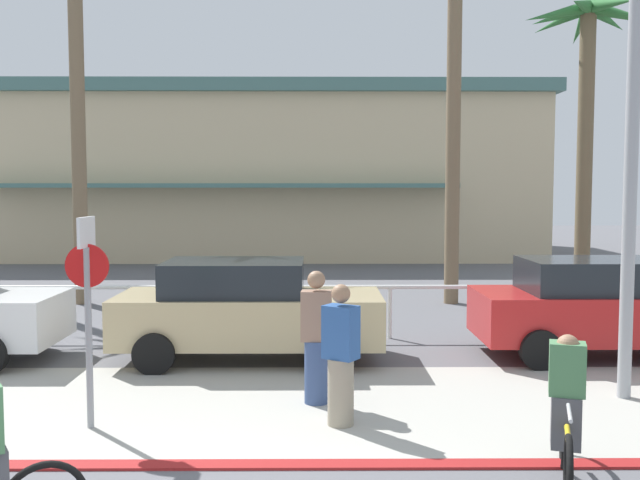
{
  "coord_description": "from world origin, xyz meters",
  "views": [
    {
      "loc": [
        0.85,
        -4.99,
        2.9
      ],
      "look_at": [
        0.93,
        6.0,
        2.09
      ],
      "focal_mm": 39.71,
      "sensor_mm": 36.0,
      "label": 1
    }
  ],
  "objects_px": {
    "palm_tree_1": "(78,15)",
    "pedestrian_1": "(316,342)",
    "palm_tree_3": "(588,69)",
    "palm_tree_2": "(455,29)",
    "stop_sign_bike_lane": "(88,291)",
    "car_tan_2": "(246,309)",
    "car_red_3": "(603,307)",
    "pedestrian_0": "(341,361)",
    "cyclist_yellow_0": "(566,414)"
  },
  "relations": [
    {
      "from": "car_red_3",
      "to": "pedestrian_1",
      "type": "bearing_deg",
      "value": -151.79
    },
    {
      "from": "car_red_3",
      "to": "cyclist_yellow_0",
      "type": "bearing_deg",
      "value": -115.46
    },
    {
      "from": "palm_tree_2",
      "to": "pedestrian_0",
      "type": "bearing_deg",
      "value": -108.73
    },
    {
      "from": "pedestrian_1",
      "to": "cyclist_yellow_0",
      "type": "bearing_deg",
      "value": -46.33
    },
    {
      "from": "car_red_3",
      "to": "palm_tree_1",
      "type": "bearing_deg",
      "value": 151.96
    },
    {
      "from": "palm_tree_3",
      "to": "car_red_3",
      "type": "distance_m",
      "value": 6.73
    },
    {
      "from": "palm_tree_2",
      "to": "pedestrian_0",
      "type": "distance_m",
      "value": 11.47
    },
    {
      "from": "pedestrian_1",
      "to": "palm_tree_2",
      "type": "bearing_deg",
      "value": 67.7
    },
    {
      "from": "stop_sign_bike_lane",
      "to": "car_tan_2",
      "type": "bearing_deg",
      "value": 65.4
    },
    {
      "from": "palm_tree_1",
      "to": "car_red_3",
      "type": "relative_size",
      "value": 2.22
    },
    {
      "from": "palm_tree_2",
      "to": "pedestrian_0",
      "type": "height_order",
      "value": "palm_tree_2"
    },
    {
      "from": "stop_sign_bike_lane",
      "to": "palm_tree_3",
      "type": "xyz_separation_m",
      "value": [
        9.01,
        8.15,
        3.96
      ]
    },
    {
      "from": "palm_tree_1",
      "to": "palm_tree_3",
      "type": "bearing_deg",
      "value": -5.54
    },
    {
      "from": "pedestrian_0",
      "to": "car_tan_2",
      "type": "bearing_deg",
      "value": 113.85
    },
    {
      "from": "stop_sign_bike_lane",
      "to": "pedestrian_0",
      "type": "bearing_deg",
      "value": 1.48
    },
    {
      "from": "palm_tree_3",
      "to": "cyclist_yellow_0",
      "type": "relative_size",
      "value": 4.1
    },
    {
      "from": "stop_sign_bike_lane",
      "to": "car_tan_2",
      "type": "height_order",
      "value": "stop_sign_bike_lane"
    },
    {
      "from": "stop_sign_bike_lane",
      "to": "car_tan_2",
      "type": "distance_m",
      "value": 3.81
    },
    {
      "from": "palm_tree_3",
      "to": "pedestrian_1",
      "type": "bearing_deg",
      "value": -131.18
    },
    {
      "from": "cyclist_yellow_0",
      "to": "pedestrian_0",
      "type": "relative_size",
      "value": 1.01
    },
    {
      "from": "pedestrian_1",
      "to": "stop_sign_bike_lane",
      "type": "bearing_deg",
      "value": -160.48
    },
    {
      "from": "palm_tree_1",
      "to": "palm_tree_3",
      "type": "xyz_separation_m",
      "value": [
        12.11,
        -1.17,
        -1.49
      ]
    },
    {
      "from": "palm_tree_1",
      "to": "cyclist_yellow_0",
      "type": "relative_size",
      "value": 5.57
    },
    {
      "from": "car_tan_2",
      "to": "pedestrian_0",
      "type": "height_order",
      "value": "pedestrian_0"
    },
    {
      "from": "palm_tree_3",
      "to": "car_red_3",
      "type": "relative_size",
      "value": 1.64
    },
    {
      "from": "palm_tree_2",
      "to": "pedestrian_1",
      "type": "relative_size",
      "value": 5.31
    },
    {
      "from": "pedestrian_1",
      "to": "pedestrian_0",
      "type": "bearing_deg",
      "value": -71.62
    },
    {
      "from": "car_tan_2",
      "to": "palm_tree_1",
      "type": "bearing_deg",
      "value": 128.1
    },
    {
      "from": "car_tan_2",
      "to": "pedestrian_1",
      "type": "relative_size",
      "value": 2.44
    },
    {
      "from": "stop_sign_bike_lane",
      "to": "palm_tree_1",
      "type": "xyz_separation_m",
      "value": [
        -3.1,
        9.33,
        5.45
      ]
    },
    {
      "from": "palm_tree_3",
      "to": "car_tan_2",
      "type": "bearing_deg",
      "value": -147.43
    },
    {
      "from": "palm_tree_2",
      "to": "pedestrian_0",
      "type": "relative_size",
      "value": 5.49
    },
    {
      "from": "palm_tree_1",
      "to": "cyclist_yellow_0",
      "type": "distance_m",
      "value": 15.14
    },
    {
      "from": "car_tan_2",
      "to": "car_red_3",
      "type": "relative_size",
      "value": 1.0
    },
    {
      "from": "car_red_3",
      "to": "pedestrian_1",
      "type": "height_order",
      "value": "pedestrian_1"
    },
    {
      "from": "palm_tree_2",
      "to": "cyclist_yellow_0",
      "type": "relative_size",
      "value": 5.46
    },
    {
      "from": "palm_tree_1",
      "to": "pedestrian_1",
      "type": "xyz_separation_m",
      "value": [
        5.83,
        -8.36,
        -6.29
      ]
    },
    {
      "from": "palm_tree_1",
      "to": "palm_tree_2",
      "type": "xyz_separation_m",
      "value": [
        9.26,
        0.01,
        -0.31
      ]
    },
    {
      "from": "stop_sign_bike_lane",
      "to": "palm_tree_3",
      "type": "bearing_deg",
      "value": 42.14
    },
    {
      "from": "pedestrian_0",
      "to": "palm_tree_1",
      "type": "bearing_deg",
      "value": 123.49
    },
    {
      "from": "palm_tree_3",
      "to": "car_red_3",
      "type": "bearing_deg",
      "value": -106.75
    },
    {
      "from": "stop_sign_bike_lane",
      "to": "palm_tree_2",
      "type": "bearing_deg",
      "value": 56.6
    },
    {
      "from": "car_tan_2",
      "to": "pedestrian_1",
      "type": "height_order",
      "value": "pedestrian_1"
    },
    {
      "from": "stop_sign_bike_lane",
      "to": "cyclist_yellow_0",
      "type": "xyz_separation_m",
      "value": [
        5.16,
        -1.59,
        -0.98
      ]
    },
    {
      "from": "palm_tree_3",
      "to": "palm_tree_1",
      "type": "bearing_deg",
      "value": 174.46
    },
    {
      "from": "stop_sign_bike_lane",
      "to": "palm_tree_1",
      "type": "distance_m",
      "value": 11.24
    },
    {
      "from": "palm_tree_2",
      "to": "car_tan_2",
      "type": "height_order",
      "value": "palm_tree_2"
    },
    {
      "from": "pedestrian_0",
      "to": "palm_tree_2",
      "type": "bearing_deg",
      "value": 71.27
    },
    {
      "from": "palm_tree_1",
      "to": "car_red_3",
      "type": "distance_m",
      "value": 13.69
    },
    {
      "from": "palm_tree_2",
      "to": "car_tan_2",
      "type": "relative_size",
      "value": 2.18
    }
  ]
}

